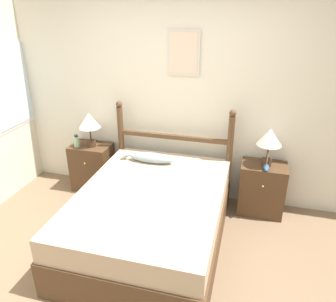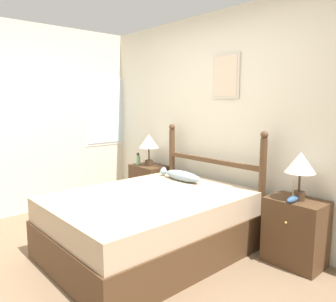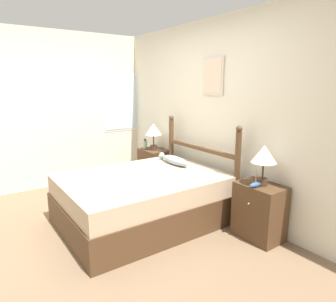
% 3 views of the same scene
% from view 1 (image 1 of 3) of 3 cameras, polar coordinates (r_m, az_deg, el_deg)
% --- Properties ---
extents(ground_plane, '(16.00, 16.00, 0.00)m').
position_cam_1_polar(ground_plane, '(3.19, -5.71, -22.40)').
color(ground_plane, '#7A6047').
extents(wall_back, '(6.40, 0.08, 2.55)m').
position_cam_1_polar(wall_back, '(3.98, 2.27, 9.24)').
color(wall_back, beige).
rests_on(wall_back, ground_plane).
extents(bed, '(1.44, 1.93, 0.60)m').
position_cam_1_polar(bed, '(3.45, -3.00, -11.49)').
color(bed, '#4C331E').
rests_on(bed, ground_plane).
extents(headboard, '(1.45, 0.08, 1.23)m').
position_cam_1_polar(headboard, '(4.04, 0.91, 0.27)').
color(headboard, '#4C331E').
rests_on(headboard, ground_plane).
extents(nightstand_left, '(0.52, 0.38, 0.63)m').
position_cam_1_polar(nightstand_left, '(4.51, -13.00, -2.68)').
color(nightstand_left, '#4C331E').
rests_on(nightstand_left, ground_plane).
extents(nightstand_right, '(0.52, 0.38, 0.63)m').
position_cam_1_polar(nightstand_right, '(4.05, 15.97, -6.32)').
color(nightstand_right, '#4C331E').
rests_on(nightstand_right, ground_plane).
extents(table_lamp_left, '(0.27, 0.27, 0.45)m').
position_cam_1_polar(table_lamp_left, '(4.23, -13.57, 4.92)').
color(table_lamp_left, '#422D1E').
rests_on(table_lamp_left, nightstand_left).
extents(table_lamp_right, '(0.27, 0.27, 0.45)m').
position_cam_1_polar(table_lamp_right, '(3.77, 17.27, 2.06)').
color(table_lamp_right, '#422D1E').
rests_on(table_lamp_right, nightstand_right).
extents(bottle, '(0.07, 0.07, 0.17)m').
position_cam_1_polar(bottle, '(4.35, -15.66, 1.69)').
color(bottle, '#99C699').
rests_on(bottle, nightstand_left).
extents(model_boat, '(0.06, 0.18, 0.20)m').
position_cam_1_polar(model_boat, '(3.79, 16.74, -2.71)').
color(model_boat, '#335684').
rests_on(model_boat, nightstand_right).
extents(fish_pillow, '(0.61, 0.15, 0.12)m').
position_cam_1_polar(fish_pillow, '(3.85, -3.23, -1.12)').
color(fish_pillow, '#8499A3').
rests_on(fish_pillow, bed).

